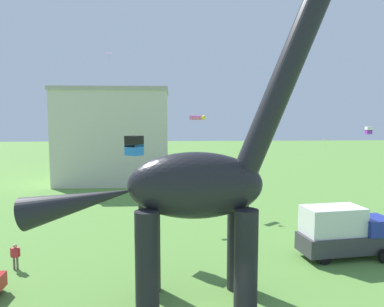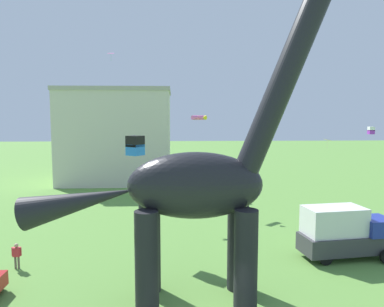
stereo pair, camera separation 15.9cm
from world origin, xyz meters
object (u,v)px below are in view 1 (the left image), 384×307
Objects in this scene: parked_box_truck at (343,231)px; kite_mid_left at (369,130)px; person_photographer at (15,254)px; kite_far_right at (198,118)px; kite_far_left at (325,140)px; dinosaur_sculpture at (194,185)px; kite_mid_right at (109,53)px; kite_apex at (134,146)px.

parked_box_truck is 16.30m from kite_mid_left.
kite_far_right is at bearing 125.18° from person_photographer.
person_photographer is 0.95× the size of kite_far_right.
person_photographer is 2.08× the size of kite_mid_left.
parked_box_truck is 17.27m from kite_far_right.
dinosaur_sculpture is at bearing -126.11° from kite_far_left.
dinosaur_sculpture is 11.38m from parked_box_truck.
parked_box_truck is at bearing -123.42° from kite_mid_left.
kite_mid_right is (-16.50, 14.77, 13.14)m from parked_box_truck.
kite_far_right reaches higher than parked_box_truck.
dinosaur_sculpture reaches higher than kite_mid_right.
kite_far_left is (13.53, 2.28, -2.32)m from kite_far_right.
dinosaur_sculpture is 10.23× the size of person_photographer.
kite_mid_left is (17.97, 17.51, 1.88)m from dinosaur_sculpture.
kite_mid_right reaches higher than person_photographer.
parked_box_truck is 6.20× the size of kite_far_left.
kite_far_left is (25.02, 16.62, 5.41)m from person_photographer.
dinosaur_sculpture reaches higher than person_photographer.
kite_mid_left is at bearing -47.47° from kite_far_left.
person_photographer is 31.67m from kite_mid_left.
kite_apex is at bearing 90.99° from dinosaur_sculpture.
kite_mid_right reaches higher than kite_far_left.
kite_far_right is at bearing -170.42° from kite_far_left.
parked_box_truck is 7.41× the size of kite_mid_right.
person_photographer is at bearing 174.52° from parked_box_truck.
kite_mid_left is 16.50m from kite_far_right.
person_photographer is 1.17× the size of kite_apex.
kite_mid_left is 0.76× the size of kite_far_left.
kite_mid_left reaches higher than kite_apex.
dinosaur_sculpture reaches higher than kite_far_left.
kite_far_left reaches higher than person_photographer.
kite_apex is at bearing 161.43° from parked_box_truck.
kite_far_right is (-16.43, 0.87, 1.22)m from kite_mid_left.
kite_far_right reaches higher than person_photographer.
kite_mid_right is (-8.47, 1.17, 6.14)m from kite_far_right.
kite_far_right reaches higher than kite_far_left.
parked_box_truck is 14.24m from kite_apex.
kite_far_left is at bearing 2.89° from kite_mid_right.
kite_mid_left is 0.91× the size of kite_mid_right.
person_photographer is (-19.52, -0.74, -0.74)m from parked_box_truck.
dinosaur_sculpture is 8.17m from kite_apex.
dinosaur_sculpture is 18.70m from kite_far_right.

